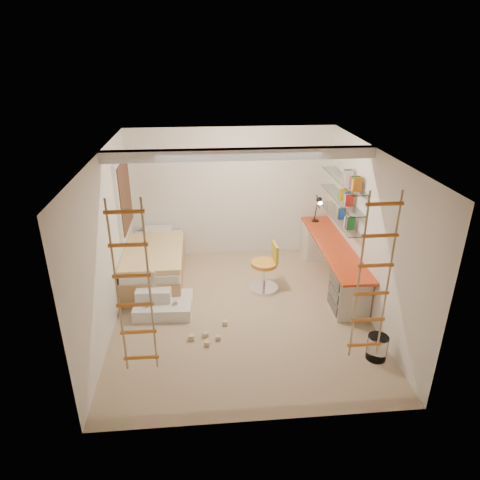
{
  "coord_description": "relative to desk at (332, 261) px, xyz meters",
  "views": [
    {
      "loc": [
        -0.55,
        -5.86,
        3.93
      ],
      "look_at": [
        0.0,
        0.3,
        1.15
      ],
      "focal_mm": 32.0,
      "sensor_mm": 36.0,
      "label": 1
    }
  ],
  "objects": [
    {
      "name": "shelves",
      "position": [
        0.15,
        0.27,
        1.1
      ],
      "size": [
        0.25,
        1.8,
        0.71
      ],
      "color": "white",
      "rests_on": "wall_right"
    },
    {
      "name": "desk",
      "position": [
        0.0,
        0.0,
        0.0
      ],
      "size": [
        0.56,
        2.8,
        0.75
      ],
      "color": "red",
      "rests_on": "floor"
    },
    {
      "name": "bed",
      "position": [
        -3.2,
        0.36,
        -0.07
      ],
      "size": [
        1.02,
        2.0,
        0.69
      ],
      "color": "#AD7F51",
      "rests_on": "floor"
    },
    {
      "name": "floor",
      "position": [
        -1.72,
        -0.86,
        -0.4
      ],
      "size": [
        4.5,
        4.5,
        0.0
      ],
      "primitive_type": "plane",
      "color": "tan",
      "rests_on": "ground"
    },
    {
      "name": "toy_blocks",
      "position": [
        -2.68,
        -1.06,
        -0.16
      ],
      "size": [
        1.27,
        1.15,
        0.67
      ],
      "color": "#CCB284",
      "rests_on": "floor"
    },
    {
      "name": "window_blind",
      "position": [
        -3.65,
        0.64,
        1.15
      ],
      "size": [
        0.02,
        1.0,
        1.2
      ],
      "primitive_type": "cube",
      "color": "#4C2D1E",
      "rests_on": "window_frame"
    },
    {
      "name": "ceiling_beam",
      "position": [
        -1.72,
        -0.56,
        2.12
      ],
      "size": [
        4.0,
        0.18,
        0.16
      ],
      "primitive_type": "cube",
      "color": "white",
      "rests_on": "ceiling"
    },
    {
      "name": "play_platform",
      "position": [
        -3.02,
        -0.69,
        -0.25
      ],
      "size": [
        0.95,
        0.75,
        0.4
      ],
      "color": "silver",
      "rests_on": "floor"
    },
    {
      "name": "swivel_chair",
      "position": [
        -1.23,
        -0.18,
        -0.08
      ],
      "size": [
        0.56,
        0.56,
        0.88
      ],
      "color": "orange",
      "rests_on": "floor"
    },
    {
      "name": "rope_ladder_left",
      "position": [
        -3.07,
        -2.61,
        1.11
      ],
      "size": [
        0.41,
        0.04,
        2.13
      ],
      "primitive_type": null,
      "color": "orange",
      "rests_on": "ceiling"
    },
    {
      "name": "task_lamp",
      "position": [
        -0.05,
        0.96,
        0.73
      ],
      "size": [
        0.14,
        0.36,
        0.57
      ],
      "color": "black",
      "rests_on": "desk"
    },
    {
      "name": "waste_bin",
      "position": [
        0.03,
        -2.16,
        -0.23
      ],
      "size": [
        0.28,
        0.28,
        0.35
      ],
      "primitive_type": "cylinder",
      "color": "white",
      "rests_on": "floor"
    },
    {
      "name": "books",
      "position": [
        0.15,
        0.27,
        1.24
      ],
      "size": [
        0.14,
        0.7,
        0.92
      ],
      "color": "#1E722D",
      "rests_on": "shelves"
    },
    {
      "name": "window_frame",
      "position": [
        -3.69,
        0.64,
        1.15
      ],
      "size": [
        0.06,
        1.15,
        1.35
      ],
      "primitive_type": "cube",
      "color": "white",
      "rests_on": "wall_left"
    },
    {
      "name": "rope_ladder_right",
      "position": [
        -0.37,
        -2.61,
        1.11
      ],
      "size": [
        0.41,
        0.04,
        2.13
      ],
      "primitive_type": null,
      "color": "orange",
      "rests_on": "ceiling"
    }
  ]
}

